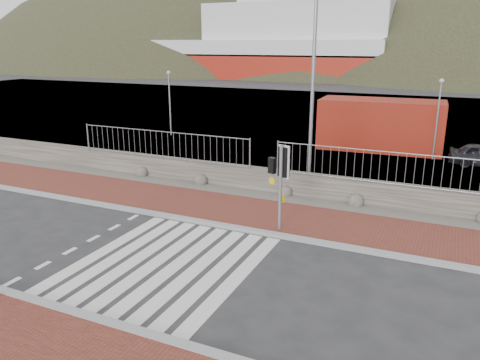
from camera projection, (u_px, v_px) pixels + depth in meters
The scene contains 15 objects.
ground at pixel (167, 263), 12.84m from camera, with size 220.00×220.00×0.00m, color #28282B.
sidewalk_far at pixel (236, 211), 16.76m from camera, with size 40.00×3.00×0.08m, color brown.
kerb_near at pixel (91, 318), 10.21m from camera, with size 40.00×0.25×0.12m, color gray.
kerb_far at pixel (217, 225), 15.45m from camera, with size 40.00×0.25×0.12m, color gray.
zebra_crossing at pixel (167, 263), 12.84m from camera, with size 4.62×5.60×0.01m.
gravel_strip at pixel (257, 195), 18.51m from camera, with size 40.00×1.50×0.06m, color #59544C.
stone_wall at pixel (265, 180), 19.09m from camera, with size 40.00×0.60×0.90m, color #464139.
railing at pixel (264, 148), 18.57m from camera, with size 18.07×0.07×1.22m.
quay at pixel (360, 119), 37.20m from camera, with size 120.00×40.00×0.50m, color #4C4C4F.
water at pixel (406, 85), 67.75m from camera, with size 220.00×50.00×0.05m, color #3F4C54.
ferry at pixel (261, 45), 80.41m from camera, with size 50.00×16.00×20.00m.
hills_backdrop at pixel (443, 193), 93.41m from camera, with size 254.00×90.00×100.00m.
traffic_signal_far at pixel (280, 170), 14.52m from camera, with size 0.69×0.41×2.82m.
streetlight at pixel (317, 77), 17.97m from camera, with size 1.68×0.62×8.08m.
shipping_container at pixel (380, 125), 26.30m from camera, with size 6.69×2.79×2.79m, color maroon.
Camera 1 is at (6.68, -9.78, 5.83)m, focal length 35.00 mm.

